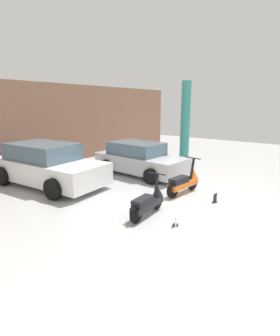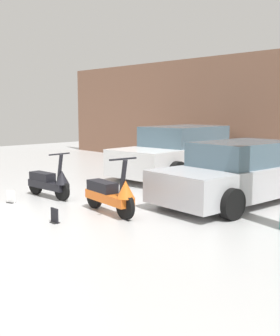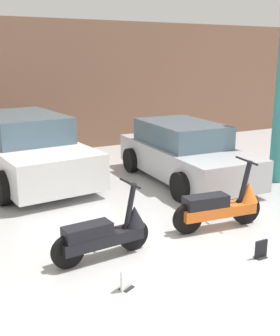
{
  "view_description": "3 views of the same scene",
  "coord_description": "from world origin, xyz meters",
  "px_view_note": "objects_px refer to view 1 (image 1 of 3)",
  "views": [
    {
      "loc": [
        -6.28,
        -2.67,
        2.78
      ],
      "look_at": [
        0.01,
        2.12,
        0.83
      ],
      "focal_mm": 28.0,
      "sensor_mm": 36.0,
      "label": 1
    },
    {
      "loc": [
        6.89,
        -3.81,
        1.97
      ],
      "look_at": [
        0.19,
        2.43,
        0.66
      ],
      "focal_mm": 45.0,
      "sensor_mm": 36.0,
      "label": 2
    },
    {
      "loc": [
        -3.26,
        -3.95,
        2.71
      ],
      "look_at": [
        0.34,
        2.77,
        0.66
      ],
      "focal_mm": 45.0,
      "sensor_mm": 36.0,
      "label": 3
    }
  ],
  "objects_px": {
    "scooter_front_right": "(185,181)",
    "support_column_side": "(185,127)",
    "placard_near_left_scooter": "(176,221)",
    "car_rear_left": "(47,165)",
    "placard_near_right_scooter": "(215,198)",
    "car_rear_center": "(139,159)",
    "scooter_front_left": "(149,201)"
  },
  "relations": [
    {
      "from": "placard_near_left_scooter",
      "to": "support_column_side",
      "type": "xyz_separation_m",
      "value": [
        4.98,
        2.46,
        1.73
      ]
    },
    {
      "from": "scooter_front_left",
      "to": "car_rear_center",
      "type": "distance_m",
      "value": 4.06
    },
    {
      "from": "car_rear_left",
      "to": "placard_near_left_scooter",
      "type": "bearing_deg",
      "value": -5.91
    },
    {
      "from": "scooter_front_right",
      "to": "placard_near_left_scooter",
      "type": "height_order",
      "value": "scooter_front_right"
    },
    {
      "from": "scooter_front_left",
      "to": "support_column_side",
      "type": "bearing_deg",
      "value": 14.07
    },
    {
      "from": "scooter_front_right",
      "to": "car_rear_center",
      "type": "height_order",
      "value": "car_rear_center"
    },
    {
      "from": "placard_near_right_scooter",
      "to": "support_column_side",
      "type": "height_order",
      "value": "support_column_side"
    },
    {
      "from": "scooter_front_right",
      "to": "support_column_side",
      "type": "relative_size",
      "value": 0.43
    },
    {
      "from": "placard_near_right_scooter",
      "to": "car_rear_center",
      "type": "bearing_deg",
      "value": 71.82
    },
    {
      "from": "scooter_front_right",
      "to": "car_rear_left",
      "type": "height_order",
      "value": "car_rear_left"
    },
    {
      "from": "car_rear_left",
      "to": "placard_near_left_scooter",
      "type": "relative_size",
      "value": 16.95
    },
    {
      "from": "scooter_front_left",
      "to": "car_rear_center",
      "type": "bearing_deg",
      "value": 36.69
    },
    {
      "from": "car_rear_center",
      "to": "placard_near_right_scooter",
      "type": "height_order",
      "value": "car_rear_center"
    },
    {
      "from": "car_rear_center",
      "to": "placard_near_left_scooter",
      "type": "relative_size",
      "value": 14.7
    },
    {
      "from": "car_rear_left",
      "to": "car_rear_center",
      "type": "bearing_deg",
      "value": 56.53
    },
    {
      "from": "car_rear_left",
      "to": "placard_near_right_scooter",
      "type": "bearing_deg",
      "value": 14.54
    },
    {
      "from": "scooter_front_left",
      "to": "scooter_front_right",
      "type": "xyz_separation_m",
      "value": [
        2.05,
        0.07,
        0.03
      ]
    },
    {
      "from": "scooter_front_right",
      "to": "placard_near_right_scooter",
      "type": "bearing_deg",
      "value": -93.24
    },
    {
      "from": "scooter_front_right",
      "to": "support_column_side",
      "type": "height_order",
      "value": "support_column_side"
    },
    {
      "from": "scooter_front_left",
      "to": "car_rear_center",
      "type": "height_order",
      "value": "car_rear_center"
    },
    {
      "from": "scooter_front_right",
      "to": "car_rear_center",
      "type": "xyz_separation_m",
      "value": [
        1.02,
        2.58,
        0.22
      ]
    },
    {
      "from": "car_rear_left",
      "to": "car_rear_center",
      "type": "relative_size",
      "value": 1.15
    },
    {
      "from": "car_rear_left",
      "to": "placard_near_left_scooter",
      "type": "distance_m",
      "value": 5.24
    },
    {
      "from": "car_rear_center",
      "to": "placard_near_right_scooter",
      "type": "xyz_separation_m",
      "value": [
        -1.21,
        -3.68,
        -0.5
      ]
    },
    {
      "from": "car_rear_left",
      "to": "placard_near_left_scooter",
      "type": "height_order",
      "value": "car_rear_left"
    },
    {
      "from": "scooter_front_left",
      "to": "placard_near_right_scooter",
      "type": "distance_m",
      "value": 2.14
    },
    {
      "from": "car_rear_center",
      "to": "placard_near_right_scooter",
      "type": "relative_size",
      "value": 14.7
    },
    {
      "from": "scooter_front_left",
      "to": "scooter_front_right",
      "type": "distance_m",
      "value": 2.05
    },
    {
      "from": "support_column_side",
      "to": "placard_near_right_scooter",
      "type": "bearing_deg",
      "value": -138.81
    },
    {
      "from": "support_column_side",
      "to": "car_rear_left",
      "type": "bearing_deg",
      "value": 150.65
    },
    {
      "from": "scooter_front_left",
      "to": "support_column_side",
      "type": "distance_m",
      "value": 5.33
    },
    {
      "from": "car_rear_left",
      "to": "scooter_front_left",
      "type": "bearing_deg",
      "value": -4.54
    }
  ]
}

